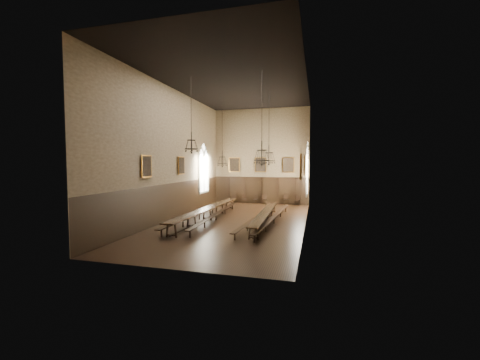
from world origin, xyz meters
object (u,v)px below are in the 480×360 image
at_px(bench_left_outer, 199,215).
at_px(bench_right_inner, 257,219).
at_px(table_left, 207,214).
at_px(chair_7, 297,202).
at_px(bench_right_outer, 274,219).
at_px(chandelier_back_right, 269,156).
at_px(chandelier_front_right, 262,155).
at_px(chair_3, 256,201).
at_px(chair_4, 265,201).
at_px(chandelier_front_left, 192,144).
at_px(bench_left_inner, 216,216).
at_px(chandelier_back_left, 222,158).
at_px(table_right, 265,218).
at_px(chair_1, 234,200).
at_px(chair_6, 286,202).
at_px(chair_2, 244,201).

distance_m(bench_left_outer, bench_right_inner, 4.08).
bearing_deg(table_left, chair_7, 57.23).
bearing_deg(bench_left_outer, bench_right_outer, -0.30).
height_order(chandelier_back_right, chandelier_front_right, same).
xyz_separation_m(chair_3, chair_4, (0.90, -0.02, 0.03)).
height_order(chair_3, chandelier_front_left, chandelier_front_left).
relative_size(table_left, bench_left_inner, 1.04).
distance_m(bench_left_outer, chandelier_back_right, 6.37).
bearing_deg(bench_left_outer, chandelier_front_right, -26.91).
bearing_deg(chair_7, chandelier_back_left, -114.03).
bearing_deg(chandelier_back_right, chair_7, 75.43).
bearing_deg(chandelier_back_left, bench_left_inner, -82.77).
distance_m(table_left, chandelier_back_left, 4.55).
distance_m(table_left, bench_left_outer, 0.62).
bearing_deg(bench_left_inner, chandelier_back_right, 32.25).
distance_m(bench_right_outer, chair_7, 8.53).
height_order(chair_7, chandelier_back_left, chandelier_back_left).
bearing_deg(bench_left_outer, chair_7, 54.20).
height_order(table_left, table_right, table_left).
relative_size(bench_left_inner, chandelier_back_right, 2.01).
relative_size(chair_1, chair_6, 0.93).
height_order(chair_6, chandelier_back_left, chandelier_back_left).
bearing_deg(chair_4, table_right, -97.64).
distance_m(bench_left_outer, chair_1, 8.48).
distance_m(bench_right_outer, chandelier_back_left, 6.27).
bearing_deg(bench_left_outer, table_left, -7.64).
relative_size(table_left, chair_3, 12.34).
relative_size(bench_right_outer, chair_2, 11.47).
bearing_deg(chair_2, chandelier_back_right, -77.34).
bearing_deg(chair_7, chair_4, -164.19).
relative_size(chair_1, chair_2, 1.07).
xyz_separation_m(chair_3, chandelier_front_left, (-1.74, -10.74, 4.77)).
distance_m(bench_left_outer, chandelier_front_left, 5.24).
xyz_separation_m(table_left, chair_6, (4.50, 8.56, -0.11)).
xyz_separation_m(chair_6, chandelier_back_left, (-4.21, -6.11, 3.92)).
relative_size(bench_right_inner, chair_6, 9.34).
xyz_separation_m(chair_6, chandelier_front_left, (-4.65, -10.70, 4.72)).
bearing_deg(chandelier_back_left, chair_3, 78.05).
bearing_deg(chair_6, bench_left_outer, -136.70).
bearing_deg(chandelier_front_left, chair_2, 86.40).
height_order(table_left, chandelier_back_left, chandelier_back_left).
bearing_deg(chair_6, chair_4, 163.97).
relative_size(bench_left_inner, chandelier_front_left, 2.34).
xyz_separation_m(table_left, chandelier_back_right, (3.85, 2.20, 3.93)).
relative_size(bench_right_inner, chandelier_front_right, 1.89).
bearing_deg(table_left, chandelier_front_right, -29.32).
height_order(bench_left_outer, bench_right_outer, bench_left_outer).
distance_m(chair_3, chair_4, 0.90).
relative_size(chair_1, chandelier_back_right, 0.19).
height_order(bench_left_inner, chair_1, chair_1).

